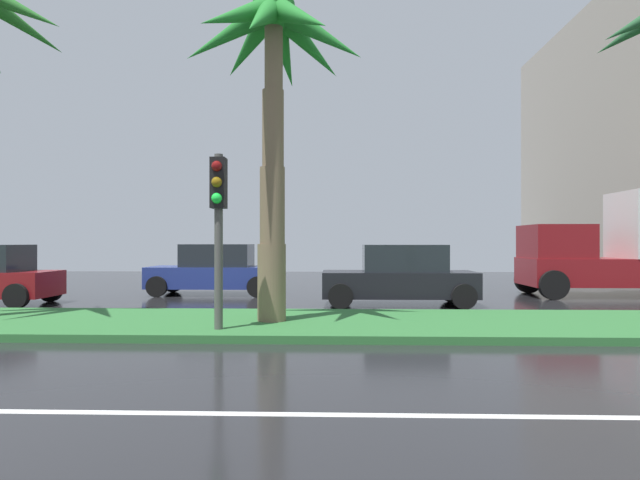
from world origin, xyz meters
The scene contains 7 objects.
ground_plane centered at (0.00, 9.00, -0.05)m, with size 90.00×42.00×0.10m, color black.
median_strip centered at (0.00, 8.00, 0.07)m, with size 85.50×4.00×0.15m, color #2D6B33.
palm_tree_centre_left centered at (3.66, 7.82, 5.52)m, with size 3.97×3.90×6.98m.
traffic_signal_median_right centered at (2.75, 6.71, 2.43)m, with size 0.28×0.43×3.32m.
car_in_traffic_second centered at (0.78, 15.22, 0.83)m, with size 4.30×2.02×1.72m.
car_in_traffic_third centered at (6.77, 12.20, 0.83)m, with size 4.30×2.02×1.72m.
box_truck_lead centered at (14.48, 15.06, 1.55)m, with size 6.40×2.64×3.46m.
Camera 1 is at (5.03, -3.88, 1.81)m, focal length 31.67 mm.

